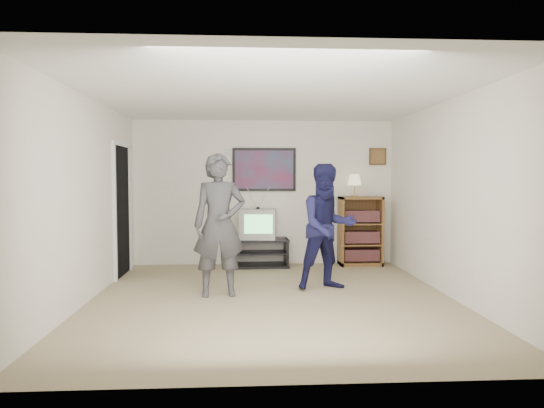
{
  "coord_description": "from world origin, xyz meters",
  "views": [
    {
      "loc": [
        -0.35,
        -5.94,
        1.51
      ],
      "look_at": [
        0.03,
        0.68,
        1.15
      ],
      "focal_mm": 32.0,
      "sensor_mm": 36.0,
      "label": 1
    }
  ],
  "objects": [
    {
      "name": "small_picture",
      "position": [
        2.0,
        2.48,
        1.88
      ],
      "size": [
        0.3,
        0.03,
        0.3
      ],
      "primitive_type": "cube",
      "color": "#4A2C17",
      "rests_on": "room_shell"
    },
    {
      "name": "doorway",
      "position": [
        -2.23,
        1.6,
        1.0
      ],
      "size": [
        0.03,
        0.85,
        2.0
      ],
      "primitive_type": "cube",
      "color": "black",
      "rests_on": "room_shell"
    },
    {
      "name": "air_vent",
      "position": [
        -0.55,
        2.48,
        1.95
      ],
      "size": [
        0.28,
        0.02,
        0.14
      ],
      "primitive_type": "cube",
      "color": "white",
      "rests_on": "room_shell"
    },
    {
      "name": "person_short",
      "position": [
        0.78,
        0.52,
        0.85
      ],
      "size": [
        0.95,
        0.81,
        1.7
      ],
      "primitive_type": "imported",
      "rotation": [
        0.0,
        0.0,
        0.22
      ],
      "color": "#16163D",
      "rests_on": "room_shell"
    },
    {
      "name": "poster",
      "position": [
        0.0,
        2.48,
        1.65
      ],
      "size": [
        1.1,
        0.03,
        0.75
      ],
      "primitive_type": "cube",
      "color": "black",
      "rests_on": "room_shell"
    },
    {
      "name": "bookshelf",
      "position": [
        1.66,
        2.28,
        0.59
      ],
      "size": [
        0.72,
        0.41,
        1.18
      ],
      "primitive_type": null,
      "color": "#543019",
      "rests_on": "room_shell"
    },
    {
      "name": "person_tall",
      "position": [
        -0.67,
        0.24,
        0.91
      ],
      "size": [
        0.72,
        0.52,
        1.82
      ],
      "primitive_type": "imported",
      "rotation": [
        0.0,
        0.0,
        0.13
      ],
      "color": "#38383B",
      "rests_on": "room_shell"
    },
    {
      "name": "controller_right",
      "position": [
        0.73,
        0.77,
        1.05
      ],
      "size": [
        0.08,
        0.13,
        0.04
      ],
      "primitive_type": "cube",
      "rotation": [
        0.0,
        0.0,
        -0.4
      ],
      "color": "white",
      "rests_on": "person_short"
    },
    {
      "name": "table_lamp",
      "position": [
        1.56,
        2.32,
        1.38
      ],
      "size": [
        0.24,
        0.24,
        0.39
      ],
      "primitive_type": null,
      "color": "beige",
      "rests_on": "bookshelf"
    },
    {
      "name": "crt_television",
      "position": [
        -0.12,
        2.23,
        0.73
      ],
      "size": [
        0.65,
        0.56,
        0.5
      ],
      "primitive_type": null,
      "rotation": [
        0.0,
        0.0,
        -0.1
      ],
      "color": "#9E9E99",
      "rests_on": "media_stand"
    },
    {
      "name": "room_shell",
      "position": [
        0.0,
        0.35,
        1.25
      ],
      "size": [
        4.51,
        5.0,
        2.51
      ],
      "color": "#8F7A5B",
      "rests_on": "ground"
    },
    {
      "name": "media_stand",
      "position": [
        -0.08,
        2.23,
        0.24
      ],
      "size": [
        0.97,
        0.55,
        0.48
      ],
      "rotation": [
        0.0,
        0.0,
        0.03
      ],
      "color": "black",
      "rests_on": "room_shell"
    },
    {
      "name": "controller_left",
      "position": [
        -0.69,
        0.43,
        1.16
      ],
      "size": [
        0.07,
        0.13,
        0.04
      ],
      "primitive_type": "cube",
      "rotation": [
        0.0,
        0.0,
        -0.29
      ],
      "color": "white",
      "rests_on": "person_tall"
    }
  ]
}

